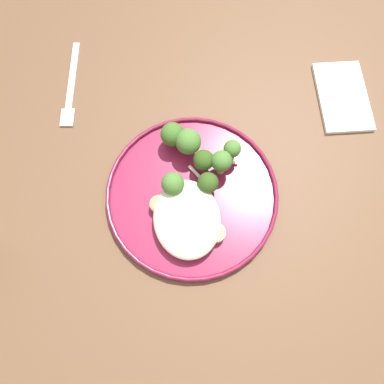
% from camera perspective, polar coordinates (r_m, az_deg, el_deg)
% --- Properties ---
extents(ground, '(6.00, 6.00, 0.00)m').
position_cam_1_polar(ground, '(1.34, 0.48, -12.37)').
color(ground, '#665B51').
extents(wooden_dining_table, '(1.40, 1.00, 0.74)m').
position_cam_1_polar(wooden_dining_table, '(0.69, 0.91, -5.83)').
color(wooden_dining_table, brown).
rests_on(wooden_dining_table, ground).
extents(dinner_plate, '(0.29, 0.29, 0.02)m').
position_cam_1_polar(dinner_plate, '(0.62, 0.00, -0.35)').
color(dinner_plate, maroon).
rests_on(dinner_plate, wooden_dining_table).
extents(noodle_bed, '(0.13, 0.11, 0.04)m').
position_cam_1_polar(noodle_bed, '(0.59, -0.79, -4.17)').
color(noodle_bed, beige).
rests_on(noodle_bed, dinner_plate).
extents(seared_scallop_tiny_bay, '(0.03, 0.03, 0.02)m').
position_cam_1_polar(seared_scallop_tiny_bay, '(0.60, -5.19, -1.97)').
color(seared_scallop_tiny_bay, '#DBB77A').
rests_on(seared_scallop_tiny_bay, dinner_plate).
extents(seared_scallop_front_small, '(0.03, 0.03, 0.02)m').
position_cam_1_polar(seared_scallop_front_small, '(0.60, -2.94, -0.76)').
color(seared_scallop_front_small, '#E5C689').
rests_on(seared_scallop_front_small, dinner_plate).
extents(seared_scallop_tilted_round, '(0.03, 0.03, 0.02)m').
position_cam_1_polar(seared_scallop_tilted_round, '(0.59, 3.72, -6.36)').
color(seared_scallop_tilted_round, beige).
rests_on(seared_scallop_tilted_round, dinner_plate).
extents(seared_scallop_rear_pale, '(0.03, 0.03, 0.02)m').
position_cam_1_polar(seared_scallop_rear_pale, '(0.59, -1.50, -6.96)').
color(seared_scallop_rear_pale, beige).
rests_on(seared_scallop_rear_pale, dinner_plate).
extents(broccoli_floret_left_leaning, '(0.04, 0.04, 0.06)m').
position_cam_1_polar(broccoli_floret_left_leaning, '(0.60, 4.59, 4.69)').
color(broccoli_floret_left_leaning, '#89A356').
rests_on(broccoli_floret_left_leaning, dinner_plate).
extents(broccoli_floret_rear_charred, '(0.03, 0.03, 0.05)m').
position_cam_1_polar(broccoli_floret_rear_charred, '(0.61, 1.82, 4.92)').
color(broccoli_floret_rear_charred, '#7A994C').
rests_on(broccoli_floret_rear_charred, dinner_plate).
extents(broccoli_floret_beside_noodles, '(0.03, 0.03, 0.05)m').
position_cam_1_polar(broccoli_floret_beside_noodles, '(0.61, 6.23, 6.53)').
color(broccoli_floret_beside_noodles, '#7A994C').
rests_on(broccoli_floret_beside_noodles, dinner_plate).
extents(broccoli_floret_front_edge, '(0.04, 0.04, 0.06)m').
position_cam_1_polar(broccoli_floret_front_edge, '(0.61, -0.86, 7.74)').
color(broccoli_floret_front_edge, '#89A356').
rests_on(broccoli_floret_front_edge, dinner_plate).
extents(broccoli_floret_split_head, '(0.04, 0.04, 0.06)m').
position_cam_1_polar(broccoli_floret_split_head, '(0.59, -2.98, 1.23)').
color(broccoli_floret_split_head, '#7A994C').
rests_on(broccoli_floret_split_head, dinner_plate).
extents(broccoli_floret_tall_stalk, '(0.03, 0.03, 0.05)m').
position_cam_1_polar(broccoli_floret_tall_stalk, '(0.59, 2.49, 1.40)').
color(broccoli_floret_tall_stalk, '#89A356').
rests_on(broccoli_floret_tall_stalk, dinner_plate).
extents(broccoli_floret_right_tilted, '(0.04, 0.04, 0.05)m').
position_cam_1_polar(broccoli_floret_right_tilted, '(0.63, -3.03, 8.88)').
color(broccoli_floret_right_tilted, '#89A356').
rests_on(broccoli_floret_right_tilted, dinner_plate).
extents(onion_sliver_short_strip, '(0.04, 0.01, 0.00)m').
position_cam_1_polar(onion_sliver_short_strip, '(0.61, -0.71, 0.25)').
color(onion_sliver_short_strip, silver).
rests_on(onion_sliver_short_strip, dinner_plate).
extents(onion_sliver_curled_piece, '(0.05, 0.04, 0.00)m').
position_cam_1_polar(onion_sliver_curled_piece, '(0.62, 1.27, 2.25)').
color(onion_sliver_curled_piece, silver).
rests_on(onion_sliver_curled_piece, dinner_plate).
extents(onion_sliver_long_sliver, '(0.02, 0.05, 0.00)m').
position_cam_1_polar(onion_sliver_long_sliver, '(0.64, 5.02, 4.78)').
color(onion_sliver_long_sliver, silver).
rests_on(onion_sliver_long_sliver, dinner_plate).
extents(dinner_fork, '(0.19, 0.04, 0.00)m').
position_cam_1_polar(dinner_fork, '(0.76, -18.21, 15.28)').
color(dinner_fork, silver).
rests_on(dinner_fork, wooden_dining_table).
extents(folded_napkin, '(0.16, 0.10, 0.01)m').
position_cam_1_polar(folded_napkin, '(0.76, 22.33, 13.56)').
color(folded_napkin, white).
rests_on(folded_napkin, wooden_dining_table).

